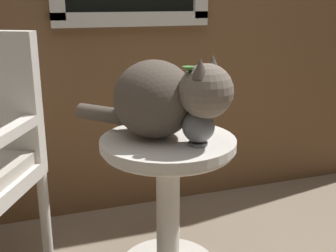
% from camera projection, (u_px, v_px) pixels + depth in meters
% --- Properties ---
extents(wicker_side_table, '(0.53, 0.53, 0.59)m').
position_uv_depth(wicker_side_table, '(168.00, 181.00, 1.71)').
color(wicker_side_table, silver).
rests_on(wicker_side_table, ground_plane).
extents(cat, '(0.52, 0.54, 0.33)m').
position_uv_depth(cat, '(163.00, 98.00, 1.61)').
color(cat, brown).
rests_on(cat, wicker_side_table).
extents(pewter_vase_with_ivy, '(0.13, 0.12, 0.30)m').
position_uv_depth(pewter_vase_with_ivy, '(198.00, 121.00, 1.55)').
color(pewter_vase_with_ivy, slate).
rests_on(pewter_vase_with_ivy, wicker_side_table).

